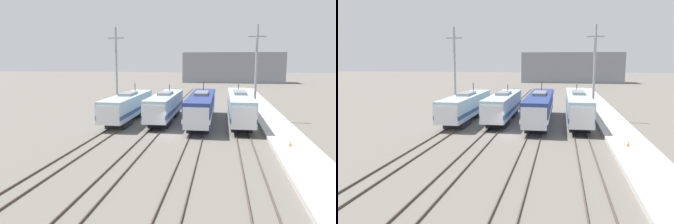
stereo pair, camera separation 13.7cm
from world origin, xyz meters
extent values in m
plane|color=#666059|center=(0.00, 0.00, 0.00)|extent=(400.00, 400.00, 0.00)
cube|color=#4C4238|center=(-8.21, 0.00, 0.07)|extent=(0.07, 120.00, 0.15)
cube|color=#4C4238|center=(-6.78, 0.00, 0.07)|extent=(0.07, 120.00, 0.15)
cube|color=#4C4238|center=(-3.22, 0.00, 0.07)|extent=(0.07, 120.00, 0.15)
cube|color=#4C4238|center=(-1.78, 0.00, 0.07)|extent=(0.07, 120.00, 0.15)
cube|color=#4C4238|center=(1.78, 0.00, 0.07)|extent=(0.07, 120.00, 0.15)
cube|color=#4C4238|center=(3.22, 0.00, 0.07)|extent=(0.07, 120.00, 0.15)
cube|color=#4C4238|center=(6.78, 0.00, 0.07)|extent=(0.07, 120.00, 0.15)
cube|color=#4C4238|center=(8.21, 0.00, 0.07)|extent=(0.07, 120.00, 0.15)
cube|color=#232326|center=(-7.49, 3.82, 0.47)|extent=(2.56, 3.64, 0.95)
cube|color=#232326|center=(-7.49, 12.09, 0.47)|extent=(2.56, 3.64, 0.95)
cube|color=#9EBCCC|center=(-7.49, 7.96, 2.25)|extent=(3.02, 16.54, 2.61)
cube|color=navy|center=(-7.49, 7.96, 1.73)|extent=(3.06, 16.58, 0.47)
cube|color=silver|center=(-7.49, 0.49, 2.06)|extent=(2.77, 1.80, 2.22)
cube|color=black|center=(-7.49, -0.33, 2.55)|extent=(2.36, 0.08, 0.62)
cube|color=gray|center=(-7.49, 7.96, 3.73)|extent=(1.66, 4.14, 0.35)
cylinder|color=#38383D|center=(-7.49, 11.60, 4.27)|extent=(0.12, 0.12, 1.43)
cube|color=#232326|center=(-2.50, 4.91, 0.47)|extent=(2.47, 3.54, 0.95)
cube|color=#232326|center=(-2.50, 12.95, 0.47)|extent=(2.47, 3.54, 0.95)
cube|color=#9EBCCC|center=(-2.50, 8.93, 2.28)|extent=(2.91, 16.08, 2.67)
cube|color=navy|center=(-2.50, 8.93, 1.75)|extent=(2.95, 16.12, 0.48)
cube|color=silver|center=(-2.50, 2.03, 2.08)|extent=(2.68, 2.48, 2.27)
cube|color=black|center=(-2.50, 0.87, 2.58)|extent=(2.27, 0.08, 0.64)
cube|color=gray|center=(-2.50, 8.93, 3.79)|extent=(1.60, 4.02, 0.35)
cylinder|color=#38383D|center=(-2.50, 12.47, 4.18)|extent=(0.12, 0.12, 1.11)
cube|color=black|center=(2.50, 3.32, 0.47)|extent=(2.55, 4.09, 0.95)
cube|color=black|center=(2.50, 12.60, 0.47)|extent=(2.55, 4.09, 0.95)
cube|color=navy|center=(2.50, 7.96, 2.37)|extent=(3.00, 18.57, 2.84)
cube|color=silver|center=(2.50, 7.96, 1.80)|extent=(3.04, 18.61, 0.51)
cube|color=silver|center=(2.50, -0.36, 2.16)|extent=(2.76, 2.13, 2.42)
cube|color=black|center=(2.50, -1.35, 2.69)|extent=(2.34, 0.08, 0.68)
cube|color=slate|center=(2.50, 7.96, 3.97)|extent=(1.65, 4.64, 0.35)
cylinder|color=#38383D|center=(2.50, 12.04, 4.50)|extent=(0.12, 0.12, 1.42)
cube|color=#232326|center=(7.49, 4.69, 0.47)|extent=(2.41, 4.29, 0.95)
cube|color=#232326|center=(7.49, 14.43, 0.47)|extent=(2.41, 4.29, 0.95)
cube|color=#9EBCCC|center=(7.49, 9.56, 2.39)|extent=(2.84, 19.48, 2.88)
cube|color=navy|center=(7.49, 9.56, 1.81)|extent=(2.88, 19.52, 0.52)
cube|color=silver|center=(7.49, 0.81, 2.18)|extent=(2.61, 2.17, 2.45)
cube|color=black|center=(7.49, -0.20, 2.71)|extent=(2.22, 0.08, 0.69)
cube|color=gray|center=(7.49, 9.56, 4.01)|extent=(1.56, 4.87, 0.35)
cylinder|color=#38383D|center=(7.49, 13.85, 4.32)|extent=(0.12, 0.12, 0.98)
cylinder|color=gray|center=(-9.87, 10.42, 6.44)|extent=(0.32, 0.32, 12.88)
cube|color=gray|center=(-9.87, 10.42, 11.34)|extent=(2.31, 0.16, 0.16)
cylinder|color=gray|center=(9.55, 10.42, 6.44)|extent=(0.32, 0.32, 12.88)
cube|color=gray|center=(9.55, 10.42, 11.34)|extent=(2.31, 0.16, 0.16)
cube|color=#B7B5AD|center=(11.86, 0.00, 0.21)|extent=(4.00, 120.00, 0.42)
cone|color=orange|center=(11.44, -4.39, 0.65)|extent=(0.28, 0.28, 0.46)
cube|color=gray|center=(8.96, 92.54, 5.62)|extent=(37.13, 10.90, 11.23)
camera|label=1|loc=(5.12, -34.97, 8.17)|focal=35.00mm
camera|label=2|loc=(5.25, -34.94, 8.17)|focal=35.00mm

